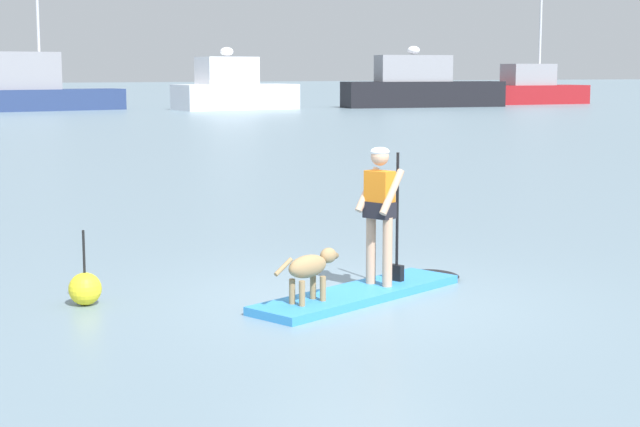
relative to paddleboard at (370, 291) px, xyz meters
The scene contains 9 objects.
ground_plane 0.23m from the paddleboard, 159.81° to the right, with size 400.00×400.00×0.00m, color slate.
paddleboard is the anchor object (origin of this frame).
person_paddler 1.05m from the paddleboard, 20.19° to the left, with size 0.67×0.59×1.69m.
dog 1.15m from the paddleboard, 159.81° to the right, with size 1.00×0.44×0.58m.
moored_boat_far_starboard 58.32m from the paddleboard, 82.80° to the left, with size 12.50×3.71×10.36m.
moored_boat_port 57.73m from the paddleboard, 69.27° to the left, with size 8.48×3.83×4.21m.
moored_boat_center 61.99m from the paddleboard, 56.56° to the left, with size 12.24×4.42×4.38m.
moored_boat_far_port 70.18m from the paddleboard, 49.42° to the left, with size 8.72×3.64×11.12m.
marker_buoy 3.39m from the paddleboard, 161.68° to the left, with size 0.38×0.38×0.88m.
Camera 1 is at (-5.83, -10.32, 2.72)m, focal length 56.70 mm.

